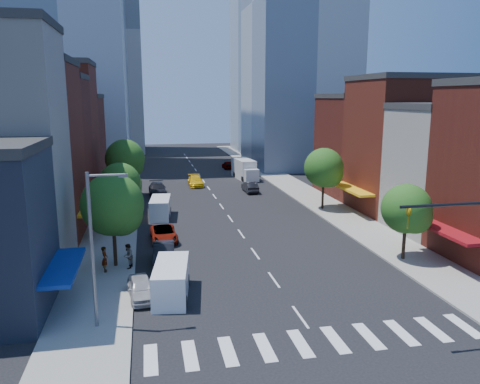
# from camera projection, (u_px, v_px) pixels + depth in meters

# --- Properties ---
(ground) EXTENTS (220.00, 220.00, 0.00)m
(ground) POSITION_uv_depth(u_px,v_px,m) (300.00, 317.00, 28.44)
(ground) COLOR black
(ground) RESTS_ON ground
(sidewalk_left) EXTENTS (5.00, 120.00, 0.15)m
(sidewalk_left) POSITION_uv_depth(u_px,v_px,m) (121.00, 194.00, 64.43)
(sidewalk_left) COLOR gray
(sidewalk_left) RESTS_ON ground
(sidewalk_right) EXTENTS (5.00, 120.00, 0.15)m
(sidewalk_right) POSITION_uv_depth(u_px,v_px,m) (294.00, 187.00, 69.27)
(sidewalk_right) COLOR gray
(sidewalk_right) RESTS_ON ground
(crosswalk) EXTENTS (19.00, 3.00, 0.01)m
(crosswalk) POSITION_uv_depth(u_px,v_px,m) (318.00, 342.00, 25.55)
(crosswalk) COLOR silver
(crosswalk) RESTS_ON ground
(bldg_left_2) EXTENTS (12.00, 9.00, 16.00)m
(bldg_left_2) POSITION_uv_depth(u_px,v_px,m) (10.00, 155.00, 42.47)
(bldg_left_2) COLOR maroon
(bldg_left_2) RESTS_ON ground
(bldg_left_3) EXTENTS (12.00, 8.00, 15.00)m
(bldg_left_3) POSITION_uv_depth(u_px,v_px,m) (32.00, 150.00, 50.74)
(bldg_left_3) COLOR #511B14
(bldg_left_3) RESTS_ON ground
(bldg_left_4) EXTENTS (12.00, 9.00, 17.00)m
(bldg_left_4) POSITION_uv_depth(u_px,v_px,m) (47.00, 135.00, 58.70)
(bldg_left_4) COLOR maroon
(bldg_left_4) RESTS_ON ground
(bldg_left_5) EXTENTS (12.00, 10.00, 13.00)m
(bldg_left_5) POSITION_uv_depth(u_px,v_px,m) (61.00, 144.00, 68.23)
(bldg_left_5) COLOR #511B14
(bldg_left_5) RESTS_ON ground
(bldg_right_1) EXTENTS (12.00, 8.00, 12.00)m
(bldg_right_1) POSITION_uv_depth(u_px,v_px,m) (457.00, 171.00, 45.73)
(bldg_right_1) COLOR beige
(bldg_right_1) RESTS_ON ground
(bldg_right_2) EXTENTS (12.00, 10.00, 15.00)m
(bldg_right_2) POSITION_uv_depth(u_px,v_px,m) (408.00, 147.00, 54.07)
(bldg_right_2) COLOR maroon
(bldg_right_2) RESTS_ON ground
(bldg_right_3) EXTENTS (12.00, 10.00, 13.00)m
(bldg_right_3) POSITION_uv_depth(u_px,v_px,m) (368.00, 147.00, 63.88)
(bldg_right_3) COLOR #511B14
(bldg_right_3) RESTS_ON ground
(tower_ne) EXTENTS (18.00, 20.00, 60.00)m
(tower_ne) POSITION_uv_depth(u_px,v_px,m) (300.00, 4.00, 85.91)
(tower_ne) COLOR #9EA5AD
(tower_ne) RESTS_ON ground
(tower_far_w) EXTENTS (18.00, 18.00, 56.00)m
(tower_far_w) POSITION_uv_depth(u_px,v_px,m) (102.00, 33.00, 110.65)
(tower_far_w) COLOR #9EA5AD
(tower_far_w) RESTS_ON ground
(streetlight) EXTENTS (2.25, 0.25, 9.00)m
(streetlight) POSITION_uv_depth(u_px,v_px,m) (95.00, 241.00, 26.06)
(streetlight) COLOR slate
(streetlight) RESTS_ON sidewalk_left
(tree_left_near) EXTENTS (4.80, 4.80, 7.30)m
(tree_left_near) POSITION_uv_depth(u_px,v_px,m) (115.00, 207.00, 35.76)
(tree_left_near) COLOR black
(tree_left_near) RESTS_ON sidewalk_left
(tree_left_mid) EXTENTS (4.20, 4.20, 6.65)m
(tree_left_mid) POSITION_uv_depth(u_px,v_px,m) (121.00, 185.00, 46.40)
(tree_left_mid) COLOR black
(tree_left_mid) RESTS_ON sidewalk_left
(tree_left_far) EXTENTS (5.00, 5.00, 7.75)m
(tree_left_far) POSITION_uv_depth(u_px,v_px,m) (126.00, 160.00, 59.71)
(tree_left_far) COLOR black
(tree_left_far) RESTS_ON sidewalk_left
(tree_right_near) EXTENTS (4.00, 4.00, 6.20)m
(tree_right_near) POSITION_uv_depth(u_px,v_px,m) (408.00, 211.00, 37.48)
(tree_right_near) COLOR black
(tree_right_near) RESTS_ON sidewalk_right
(tree_right_far) EXTENTS (4.60, 4.60, 7.20)m
(tree_right_far) POSITION_uv_depth(u_px,v_px,m) (325.00, 169.00, 54.63)
(tree_right_far) COLOR black
(tree_right_far) RESTS_ON sidewalk_right
(parked_car_front) EXTENTS (2.15, 4.29, 1.40)m
(parked_car_front) POSITION_uv_depth(u_px,v_px,m) (141.00, 288.00, 30.98)
(parked_car_front) COLOR #AFAEB3
(parked_car_front) RESTS_ON ground
(parked_car_second) EXTENTS (1.91, 4.87, 1.58)m
(parked_car_second) POSITION_uv_depth(u_px,v_px,m) (164.00, 253.00, 37.65)
(parked_car_second) COLOR black
(parked_car_second) RESTS_ON ground
(parked_car_third) EXTENTS (2.51, 5.04, 1.37)m
(parked_car_third) POSITION_uv_depth(u_px,v_px,m) (164.00, 234.00, 43.35)
(parked_car_third) COLOR #999999
(parked_car_third) RESTS_ON ground
(parked_car_rear) EXTENTS (2.42, 5.68, 1.63)m
(parked_car_rear) POSITION_uv_depth(u_px,v_px,m) (157.00, 189.00, 63.90)
(parked_car_rear) COLOR black
(parked_car_rear) RESTS_ON ground
(cargo_van_near) EXTENTS (2.83, 5.60, 2.29)m
(cargo_van_near) POSITION_uv_depth(u_px,v_px,m) (171.00, 281.00, 31.04)
(cargo_van_near) COLOR white
(cargo_van_near) RESTS_ON ground
(cargo_van_far) EXTENTS (2.56, 5.33, 2.19)m
(cargo_van_far) POSITION_uv_depth(u_px,v_px,m) (160.00, 208.00, 51.75)
(cargo_van_far) COLOR white
(cargo_van_far) RESTS_ON ground
(taxi) EXTENTS (2.11, 5.15, 1.49)m
(taxi) POSITION_uv_depth(u_px,v_px,m) (196.00, 181.00, 70.39)
(taxi) COLOR yellow
(taxi) RESTS_ON ground
(traffic_car_oncoming) EXTENTS (1.67, 4.57, 1.50)m
(traffic_car_oncoming) POSITION_uv_depth(u_px,v_px,m) (250.00, 187.00, 65.78)
(traffic_car_oncoming) COLOR black
(traffic_car_oncoming) RESTS_ON ground
(traffic_car_far) EXTENTS (1.74, 4.12, 1.39)m
(traffic_car_far) POSITION_uv_depth(u_px,v_px,m) (228.00, 165.00, 87.47)
(traffic_car_far) COLOR #999999
(traffic_car_far) RESTS_ON ground
(box_truck) EXTENTS (3.08, 8.07, 3.17)m
(box_truck) POSITION_uv_depth(u_px,v_px,m) (245.00, 170.00, 76.35)
(box_truck) COLOR silver
(box_truck) RESTS_ON ground
(pedestrian_near) EXTENTS (0.55, 0.77, 1.96)m
(pedestrian_near) POSITION_uv_depth(u_px,v_px,m) (105.00, 259.00, 35.28)
(pedestrian_near) COLOR #999999
(pedestrian_near) RESTS_ON sidewalk_left
(pedestrian_far) EXTENTS (0.94, 1.09, 1.93)m
(pedestrian_far) POSITION_uv_depth(u_px,v_px,m) (128.00, 256.00, 35.96)
(pedestrian_far) COLOR #999999
(pedestrian_far) RESTS_ON sidewalk_left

